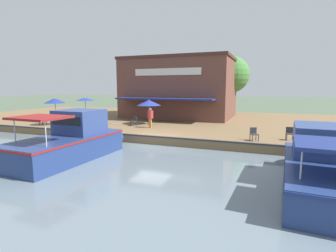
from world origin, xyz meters
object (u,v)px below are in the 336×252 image
at_px(cafe_chair_back_row_seat, 313,131).
at_px(person_near_entrance, 70,117).
at_px(person_at_quay_edge, 150,115).
at_px(motorboat_mid_row, 324,164).
at_px(patio_umbrella_mid_patio_right, 85,99).
at_px(tree_behind_restaurant, 229,76).
at_px(cafe_chair_far_corner_seat, 290,133).
at_px(patio_umbrella_mid_patio_left, 149,103).
at_px(tree_downstream_bank, 143,81).
at_px(cafe_chair_facing_river, 134,120).
at_px(cafe_chair_mid_patio, 254,133).
at_px(motorboat_nearest_quay, 77,140).
at_px(cafe_chair_under_first_umbrella, 43,120).
at_px(patio_umbrella_far_corner, 55,101).
at_px(waterfront_restaurant, 180,88).

relative_size(cafe_chair_back_row_seat, person_near_entrance, 0.51).
bearing_deg(person_at_quay_edge, motorboat_mid_row, 54.47).
distance_m(patio_umbrella_mid_patio_right, person_near_entrance, 5.48).
bearing_deg(tree_behind_restaurant, cafe_chair_far_corner_seat, 22.91).
height_order(patio_umbrella_mid_patio_left, tree_behind_restaurant, tree_behind_restaurant).
bearing_deg(person_near_entrance, tree_downstream_bank, -177.24).
bearing_deg(cafe_chair_far_corner_seat, cafe_chair_facing_river, -99.40).
height_order(cafe_chair_far_corner_seat, tree_behind_restaurant, tree_behind_restaurant).
distance_m(patio_umbrella_mid_patio_right, cafe_chair_mid_patio, 17.18).
bearing_deg(cafe_chair_facing_river, cafe_chair_back_row_seat, 86.27).
xyz_separation_m(person_at_quay_edge, motorboat_nearest_quay, (8.29, -0.84, -0.67)).
bearing_deg(motorboat_mid_row, tree_downstream_bank, -137.58).
relative_size(patio_umbrella_mid_patio_right, person_at_quay_edge, 1.47).
bearing_deg(cafe_chair_under_first_umbrella, cafe_chair_back_row_seat, 94.61).
xyz_separation_m(patio_umbrella_far_corner, cafe_chair_mid_patio, (0.89, 17.37, -1.77)).
height_order(cafe_chair_mid_patio, motorboat_nearest_quay, motorboat_nearest_quay).
distance_m(cafe_chair_facing_river, motorboat_mid_row, 16.19).
bearing_deg(patio_umbrella_mid_patio_left, tree_behind_restaurant, 152.46).
height_order(motorboat_nearest_quay, motorboat_mid_row, motorboat_nearest_quay).
bearing_deg(person_at_quay_edge, patio_umbrella_mid_patio_right, -100.81).
height_order(patio_umbrella_far_corner, motorboat_mid_row, patio_umbrella_far_corner).
height_order(cafe_chair_back_row_seat, cafe_chair_facing_river, same).
height_order(patio_umbrella_mid_patio_left, tree_downstream_bank, tree_downstream_bank).
bearing_deg(cafe_chair_back_row_seat, waterfront_restaurant, -127.12).
bearing_deg(person_near_entrance, tree_behind_restaurant, 147.68).
xyz_separation_m(waterfront_restaurant, person_near_entrance, (12.61, -5.20, -2.36)).
height_order(patio_umbrella_mid_patio_left, motorboat_nearest_quay, patio_umbrella_mid_patio_left).
relative_size(patio_umbrella_mid_patio_left, tree_behind_restaurant, 0.32).
distance_m(patio_umbrella_mid_patio_left, patio_umbrella_far_corner, 8.53).
xyz_separation_m(patio_umbrella_mid_patio_left, patio_umbrella_far_corner, (3.73, -7.67, 0.22)).
xyz_separation_m(patio_umbrella_mid_patio_left, person_at_quay_edge, (2.02, 1.08, -0.96)).
height_order(patio_umbrella_mid_patio_left, cafe_chair_mid_patio, patio_umbrella_mid_patio_left).
height_order(cafe_chair_back_row_seat, cafe_chair_far_corner_seat, same).
distance_m(waterfront_restaurant, cafe_chair_far_corner_seat, 15.91).
height_order(cafe_chair_back_row_seat, cafe_chair_mid_patio, same).
bearing_deg(motorboat_mid_row, cafe_chair_facing_river, -123.26).
height_order(cafe_chair_far_corner_seat, motorboat_nearest_quay, motorboat_nearest_quay).
distance_m(patio_umbrella_mid_patio_left, cafe_chair_far_corner_seat, 12.50).
bearing_deg(patio_umbrella_far_corner, cafe_chair_facing_river, 108.27).
bearing_deg(patio_umbrella_mid_patio_right, patio_umbrella_far_corner, -13.78).
bearing_deg(patio_umbrella_mid_patio_right, motorboat_nearest_quay, 35.98).
distance_m(patio_umbrella_mid_patio_right, cafe_chair_far_corner_seat, 19.09).
xyz_separation_m(waterfront_restaurant, cafe_chair_facing_river, (8.75, -1.41, -2.92)).
bearing_deg(person_near_entrance, patio_umbrella_mid_patio_right, -154.74).
relative_size(patio_umbrella_mid_patio_left, cafe_chair_under_first_umbrella, 2.73).
bearing_deg(cafe_chair_mid_patio, tree_downstream_bank, -133.05).
bearing_deg(waterfront_restaurant, cafe_chair_far_corner_seat, 46.12).
height_order(patio_umbrella_far_corner, cafe_chair_under_first_umbrella, patio_umbrella_far_corner).
bearing_deg(cafe_chair_back_row_seat, tree_downstream_bank, -122.25).
height_order(waterfront_restaurant, cafe_chair_back_row_seat, waterfront_restaurant).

